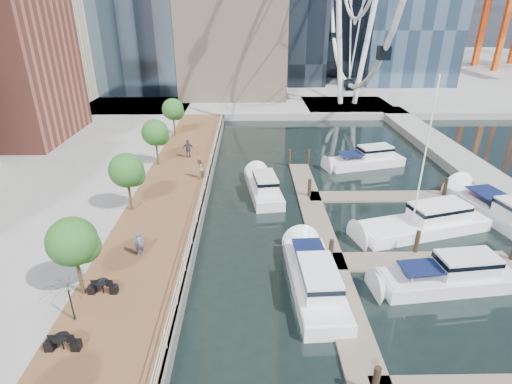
{
  "coord_description": "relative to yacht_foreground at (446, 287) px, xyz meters",
  "views": [
    {
      "loc": [
        -2.22,
        -13.76,
        15.18
      ],
      "look_at": [
        -1.77,
        12.8,
        3.0
      ],
      "focal_mm": 28.0,
      "sensor_mm": 36.0,
      "label": 1
    }
  ],
  "objects": [
    {
      "name": "pedestrian_near",
      "position": [
        -18.72,
        2.2,
        1.81
      ],
      "size": [
        0.7,
        0.59,
        1.63
      ],
      "primitive_type": "imported",
      "rotation": [
        0.0,
        0.0,
        0.39
      ],
      "color": "#4B5464",
      "rests_on": "boardwalk"
    },
    {
      "name": "ground",
      "position": [
        -9.55,
        -5.48,
        0.0
      ],
      "size": [
        520.0,
        520.0,
        0.0
      ],
      "primitive_type": "plane",
      "color": "black",
      "rests_on": "ground"
    },
    {
      "name": "pedestrian_far",
      "position": [
        -18.16,
        20.55,
        1.97
      ],
      "size": [
        1.14,
        0.49,
        1.94
      ],
      "primitive_type": "imported",
      "rotation": [
        0.0,
        0.0,
        3.13
      ],
      "color": "#2D3139",
      "rests_on": "boardwalk"
    },
    {
      "name": "floating_docks",
      "position": [
        -1.58,
        4.5,
        0.49
      ],
      "size": [
        16.0,
        34.0,
        2.6
      ],
      "color": "#6D6051",
      "rests_on": "ground"
    },
    {
      "name": "railing",
      "position": [
        -15.65,
        9.52,
        1.52
      ],
      "size": [
        0.1,
        60.0,
        1.05
      ],
      "primitive_type": null,
      "color": "white",
      "rests_on": "boardwalk"
    },
    {
      "name": "boardwalk",
      "position": [
        -18.55,
        9.52,
        0.5
      ],
      "size": [
        6.0,
        60.0,
        1.0
      ],
      "primitive_type": "cube",
      "color": "brown",
      "rests_on": "ground"
    },
    {
      "name": "street_trees",
      "position": [
        -20.95,
        8.52,
        4.29
      ],
      "size": [
        2.6,
        42.6,
        4.6
      ],
      "color": "#3F2B1C",
      "rests_on": "ground"
    },
    {
      "name": "land_far",
      "position": [
        -9.55,
        96.52,
        0.5
      ],
      "size": [
        200.0,
        114.0,
        1.0
      ],
      "primitive_type": "cube",
      "color": "gray",
      "rests_on": "ground"
    },
    {
      "name": "seawall",
      "position": [
        -15.55,
        9.52,
        0.5
      ],
      "size": [
        0.25,
        60.0,
        1.0
      ],
      "primitive_type": "cube",
      "color": "#595954",
      "rests_on": "ground"
    },
    {
      "name": "moored_yachts",
      "position": [
        0.53,
        5.95,
        0.0
      ],
      "size": [
        23.64,
        39.8,
        11.5
      ],
      "color": "white",
      "rests_on": "ground"
    },
    {
      "name": "pier",
      "position": [
        4.45,
        46.52,
        0.5
      ],
      "size": [
        14.0,
        12.0,
        1.0
      ],
      "primitive_type": "cube",
      "color": "gray",
      "rests_on": "ground"
    },
    {
      "name": "cafe_tables",
      "position": [
        -19.95,
        -7.48,
        1.37
      ],
      "size": [
        2.5,
        13.7,
        0.74
      ],
      "color": "black",
      "rests_on": "ground"
    },
    {
      "name": "breakwater",
      "position": [
        10.45,
        14.52,
        0.5
      ],
      "size": [
        4.0,
        60.0,
        1.0
      ],
      "primitive_type": "cube",
      "color": "gray",
      "rests_on": "ground"
    },
    {
      "name": "pedestrian_mid",
      "position": [
        -16.37,
        14.83,
        1.98
      ],
      "size": [
        1.01,
        1.15,
        1.97
      ],
      "primitive_type": "imported",
      "rotation": [
        0.0,
        0.0,
        -1.9
      ],
      "color": "#88705E",
      "rests_on": "boardwalk"
    },
    {
      "name": "yacht_foreground",
      "position": [
        0.0,
        0.0,
        0.0
      ],
      "size": [
        9.14,
        3.38,
        2.15
      ],
      "primitive_type": null,
      "rotation": [
        0.0,
        0.0,
        1.68
      ],
      "color": "silver",
      "rests_on": "ground"
    }
  ]
}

